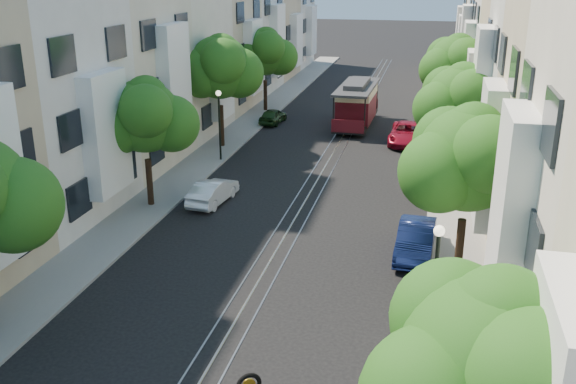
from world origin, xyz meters
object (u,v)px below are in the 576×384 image
Objects in this scene: tree_e_a at (495,374)px; tree_w_c at (220,69)px; tree_w_d at (266,53)px; cable_car at (357,102)px; parked_car_w_far at (273,116)px; parked_car_e_far at (407,133)px; parked_car_e_mid at (416,240)px; parked_car_w_mid at (213,191)px; tree_e_c at (461,102)px; lamp_west at (219,115)px; tree_w_b at (146,118)px; tree_e_b at (470,162)px; tree_e_d at (457,65)px; lamp_east at (436,272)px.

tree_e_a is 31.49m from tree_w_c.
tree_e_a is 41.57m from tree_w_d.
parked_car_w_far is (-6.10, -0.64, -1.20)m from cable_car.
cable_car is at bearing 134.88° from parked_car_e_far.
parked_car_e_mid is (12.74, -24.79, -3.93)m from tree_w_d.
parked_car_w_mid is at bearing -104.16° from cable_car.
tree_w_d is at bearing 149.01° from parked_car_e_far.
parked_car_w_far is at bearing 110.11° from tree_e_a.
parked_car_w_mid reaches higher than parked_car_w_far.
tree_e_c reaches higher than cable_car.
tree_e_c is 13.82m from lamp_west.
tree_w_b reaches higher than parked_car_w_far.
tree_e_b reaches higher than tree_w_b.
cable_car is at bearing 100.71° from tree_e_a.
lamp_west reaches higher than parked_car_e_mid.
parked_car_e_mid is (-1.66, -19.79, -4.19)m from tree_e_d.
tree_e_c is at bearing -8.49° from lamp_west.
parked_car_e_mid is at bearing 165.02° from parked_car_w_mid.
tree_w_d is (0.00, 22.00, 0.20)m from tree_w_b.
lamp_east is at bearing 140.43° from parked_car_w_mid.
tree_e_b is 0.98× the size of tree_e_d.
cable_car is 6.25m from parked_car_w_far.
tree_e_a is 28.51m from lamp_west.
tree_w_d is at bearing 93.44° from lamp_west.
tree_w_d is 14.25m from parked_car_e_far.
parked_car_w_mid is (-11.66, -4.85, -4.00)m from tree_e_c.
tree_e_b reaches higher than lamp_west.
parked_car_w_far is at bearing 112.96° from lamp_east.
tree_e_a is at bearing -77.91° from cable_car.
tree_e_a is at bearing -83.19° from parked_car_e_far.
tree_w_b is 1.51× the size of lamp_west.
tree_w_c is (0.00, 11.00, 0.67)m from tree_w_b.
tree_e_b is (0.00, 12.00, 0.34)m from tree_e_a.
tree_w_b is 1.88× the size of parked_car_w_far.
lamp_west is (0.84, 8.02, -1.55)m from tree_w_b.
tree_e_a is 0.80× the size of cable_car.
parked_car_e_far is at bearing 95.17° from tree_e_a.
parked_car_w_far is (-10.00, 3.51, -0.11)m from parked_car_e_far.
parked_car_e_mid is (-1.66, -8.79, -3.93)m from tree_e_c.
parked_car_w_mid is at bearing 152.18° from tree_e_b.
tree_w_c is 11.38m from cable_car.
tree_e_c reaches higher than parked_car_w_mid.
tree_w_b is at bearing -90.00° from tree_w_d.
lamp_west is 12.75m from cable_car.
parked_car_e_far is (11.54, 3.61, -4.39)m from tree_w_c.
lamp_west is 7.47m from parked_car_w_mid.
tree_e_c is 18.13m from parked_car_w_far.
parked_car_w_far is at bearing -68.37° from tree_w_d.
tree_w_b is at bearing -90.00° from tree_w_c.
tree_w_c is 1.71× the size of lamp_west.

